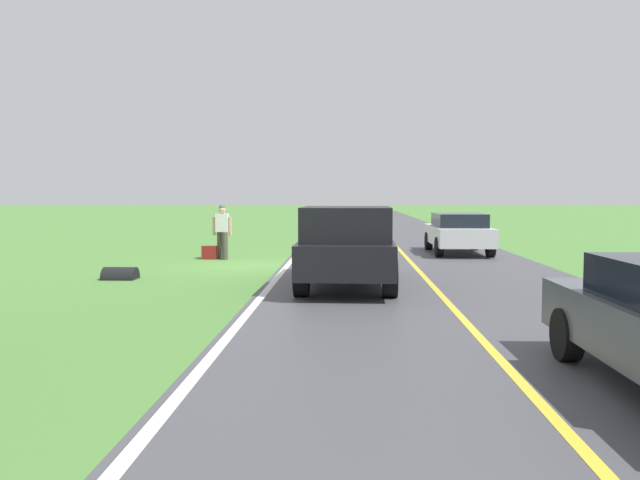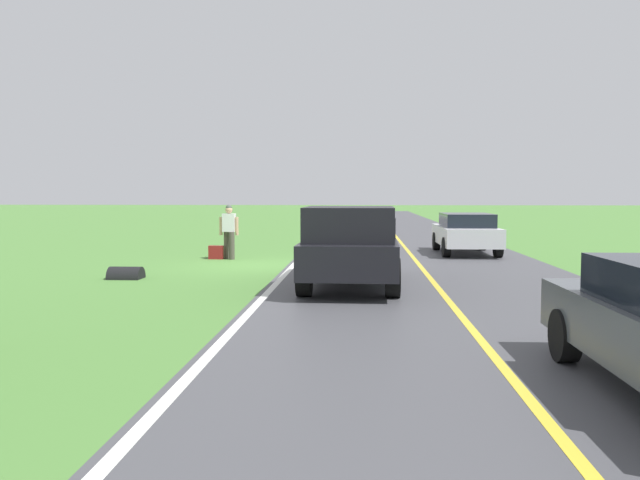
{
  "view_description": "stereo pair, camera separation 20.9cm",
  "coord_description": "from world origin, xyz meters",
  "px_view_note": "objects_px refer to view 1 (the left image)",
  "views": [
    {
      "loc": [
        -2.72,
        18.88,
        2.1
      ],
      "look_at": [
        -2.28,
        8.38,
        1.36
      ],
      "focal_mm": 36.9,
      "sensor_mm": 36.0,
      "label": 1
    },
    {
      "loc": [
        -2.93,
        18.87,
        2.1
      ],
      "look_at": [
        -2.28,
        8.38,
        1.36
      ],
      "focal_mm": 36.9,
      "sensor_mm": 36.0,
      "label": 2
    }
  ],
  "objects_px": {
    "suitcase_carried": "(209,253)",
    "hitchhiker_walking": "(223,229)",
    "sedan_near_oncoming": "(458,232)",
    "pickup_truck_passing": "(347,244)"
  },
  "relations": [
    {
      "from": "hitchhiker_walking",
      "to": "suitcase_carried",
      "type": "bearing_deg",
      "value": 9.01
    },
    {
      "from": "suitcase_carried",
      "to": "sedan_near_oncoming",
      "type": "bearing_deg",
      "value": 108.31
    },
    {
      "from": "sedan_near_oncoming",
      "to": "suitcase_carried",
      "type": "bearing_deg",
      "value": 16.47
    },
    {
      "from": "sedan_near_oncoming",
      "to": "hitchhiker_walking",
      "type": "bearing_deg",
      "value": 16.85
    },
    {
      "from": "hitchhiker_walking",
      "to": "suitcase_carried",
      "type": "height_order",
      "value": "hitchhiker_walking"
    },
    {
      "from": "suitcase_carried",
      "to": "pickup_truck_passing",
      "type": "xyz_separation_m",
      "value": [
        -4.41,
        6.01,
        0.75
      ]
    },
    {
      "from": "hitchhiker_walking",
      "to": "pickup_truck_passing",
      "type": "relative_size",
      "value": 0.32
    },
    {
      "from": "hitchhiker_walking",
      "to": "sedan_near_oncoming",
      "type": "distance_m",
      "value": 8.22
    },
    {
      "from": "suitcase_carried",
      "to": "hitchhiker_walking",
      "type": "bearing_deg",
      "value": 100.86
    },
    {
      "from": "suitcase_carried",
      "to": "pickup_truck_passing",
      "type": "relative_size",
      "value": 0.08
    }
  ]
}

